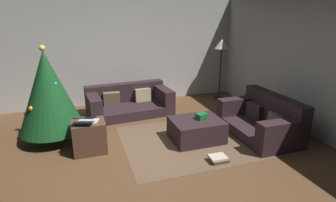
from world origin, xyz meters
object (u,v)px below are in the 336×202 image
object	(u,v)px
couch_right	(263,120)
corner_lamp	(222,48)
christmas_tree	(48,92)
ottoman	(196,130)
tv_remote	(202,118)
laptop	(87,120)
side_table	(89,137)
gift_box	(202,116)
couch_left	(129,102)
book_stack	(219,159)

from	to	relation	value
couch_right	corner_lamp	distance (m)	2.53
christmas_tree	corner_lamp	bearing A→B (deg)	17.54
ottoman	tv_remote	distance (m)	0.23
christmas_tree	laptop	world-z (taller)	christmas_tree
christmas_tree	side_table	world-z (taller)	christmas_tree
gift_box	laptop	xyz separation A→B (m)	(-1.94, 0.12, 0.13)
couch_right	tv_remote	world-z (taller)	couch_right
corner_lamp	side_table	bearing A→B (deg)	-150.78
couch_right	side_table	world-z (taller)	couch_right
christmas_tree	side_table	distance (m)	1.08
couch_left	book_stack	distance (m)	2.74
gift_box	side_table	distance (m)	1.94
couch_left	side_table	bearing A→B (deg)	54.80
christmas_tree	corner_lamp	xyz separation A→B (m)	(4.02, 1.27, 0.43)
tv_remote	laptop	bearing A→B (deg)	174.70
couch_right	book_stack	size ratio (longest dim) A/B	5.42
couch_right	couch_left	bearing A→B (deg)	48.18
gift_box	laptop	size ratio (longest dim) A/B	0.42
side_table	christmas_tree	bearing A→B (deg)	132.00
gift_box	corner_lamp	bearing A→B (deg)	54.02
couch_right	christmas_tree	xyz separation A→B (m)	(-3.68, 1.01, 0.61)
tv_remote	corner_lamp	xyz separation A→B (m)	(1.50, 2.08, 0.92)
laptop	corner_lamp	distance (m)	4.05
ottoman	laptop	bearing A→B (deg)	176.12
tv_remote	side_table	distance (m)	1.95
book_stack	couch_left	bearing A→B (deg)	109.04
gift_box	side_table	size ratio (longest dim) A/B	0.35
couch_right	ottoman	world-z (taller)	couch_right
ottoman	couch_left	bearing A→B (deg)	116.35
ottoman	couch_right	bearing A→B (deg)	-8.19
couch_right	corner_lamp	size ratio (longest dim) A/B	0.99
side_table	book_stack	xyz separation A→B (m)	(1.84, -0.98, -0.21)
tv_remote	laptop	xyz separation A→B (m)	(-1.95, 0.11, 0.17)
side_table	corner_lamp	size ratio (longest dim) A/B	0.33
christmas_tree	laptop	distance (m)	0.96
couch_right	side_table	distance (m)	3.11
couch_right	christmas_tree	size ratio (longest dim) A/B	0.92
couch_left	laptop	world-z (taller)	laptop
couch_right	book_stack	xyz separation A→B (m)	(-1.25, -0.63, -0.24)
gift_box	tv_remote	distance (m)	0.05
ottoman	book_stack	size ratio (longest dim) A/B	3.09
christmas_tree	laptop	bearing A→B (deg)	-50.87
couch_right	tv_remote	size ratio (longest dim) A/B	9.66
gift_box	ottoman	bearing A→B (deg)	-175.28
couch_left	tv_remote	distance (m)	2.02
side_table	book_stack	bearing A→B (deg)	-28.12
couch_right	laptop	world-z (taller)	couch_right
couch_right	ottoman	size ratio (longest dim) A/B	1.75
tv_remote	christmas_tree	bearing A→B (deg)	160.08
ottoman	christmas_tree	distance (m)	2.64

